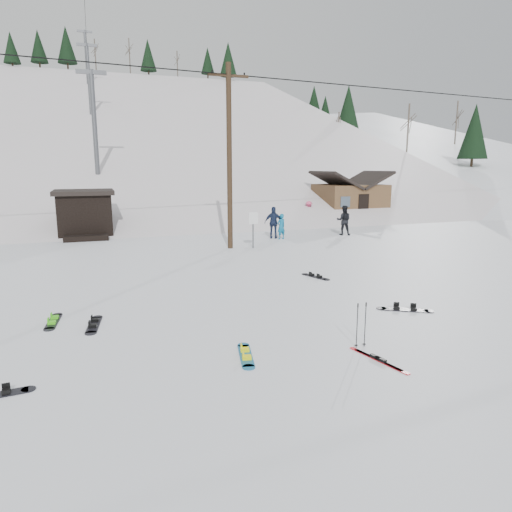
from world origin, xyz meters
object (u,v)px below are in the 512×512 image
object	(u,v)px
utility_pole	(229,155)
cabin	(350,200)
hero_skis	(378,359)
hero_snowboard	(246,355)

from	to	relation	value
utility_pole	cabin	distance (m)	16.71
utility_pole	cabin	world-z (taller)	utility_pole
hero_skis	hero_snowboard	bearing A→B (deg)	142.88
utility_pole	hero_skis	xyz separation A→B (m)	(-0.92, -14.35, -4.66)
hero_snowboard	hero_skis	bearing A→B (deg)	-101.65
hero_skis	utility_pole	bearing A→B (deg)	73.57
cabin	hero_snowboard	world-z (taller)	cabin
cabin	hero_skis	bearing A→B (deg)	-119.75
cabin	hero_snowboard	distance (m)	28.50
utility_pole	hero_snowboard	bearing A→B (deg)	-105.07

